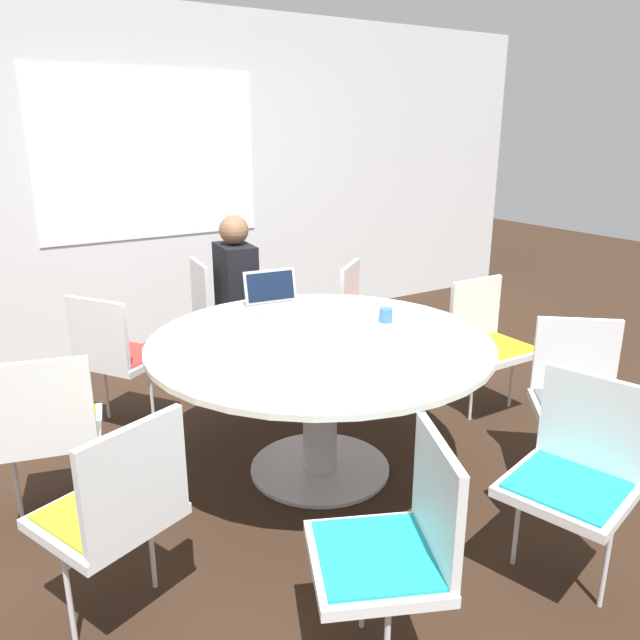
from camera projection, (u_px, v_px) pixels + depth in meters
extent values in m
plane|color=black|center=(320.00, 469.00, 3.39)|extent=(16.00, 16.00, 0.00)
cube|color=silver|center=(151.00, 181.00, 5.04)|extent=(8.00, 0.06, 2.70)
cube|color=white|center=(150.00, 156.00, 4.96)|extent=(1.80, 0.01, 1.30)
cylinder|color=#B7B7BC|center=(320.00, 467.00, 3.39)|extent=(0.75, 0.75, 0.02)
cylinder|color=#B7B7BC|center=(320.00, 407.00, 3.28)|extent=(0.18, 0.18, 0.70)
cylinder|color=silver|center=(320.00, 342.00, 3.17)|extent=(1.75, 1.75, 0.03)
cube|color=silver|center=(228.00, 315.00, 4.64)|extent=(0.47, 0.49, 0.04)
cube|color=olive|center=(227.00, 312.00, 4.63)|extent=(0.41, 0.43, 0.01)
cube|color=silver|center=(200.00, 289.00, 4.49)|extent=(0.08, 0.42, 0.40)
cylinder|color=silver|center=(222.00, 337.00, 4.86)|extent=(0.02, 0.02, 0.41)
cylinder|color=silver|center=(236.00, 351.00, 4.55)|extent=(0.02, 0.02, 0.41)
cube|color=silver|center=(125.00, 358.00, 3.78)|extent=(0.59, 0.60, 0.04)
cube|color=red|center=(125.00, 354.00, 3.77)|extent=(0.52, 0.53, 0.01)
cube|color=silver|center=(98.00, 333.00, 3.54)|extent=(0.25, 0.37, 0.40)
cylinder|color=silver|center=(106.00, 388.00, 3.92)|extent=(0.02, 0.02, 0.41)
cylinder|color=silver|center=(152.00, 398.00, 3.77)|extent=(0.02, 0.02, 0.41)
cube|color=silver|center=(52.00, 431.00, 2.88)|extent=(0.53, 0.52, 0.04)
cube|color=olive|center=(51.00, 426.00, 2.87)|extent=(0.47, 0.46, 0.01)
cube|color=silver|center=(41.00, 405.00, 2.64)|extent=(0.41, 0.14, 0.40)
cylinder|color=silver|center=(16.00, 481.00, 2.90)|extent=(0.02, 0.02, 0.41)
cylinder|color=silver|center=(98.00, 468.00, 3.00)|extent=(0.02, 0.02, 0.41)
cube|color=silver|center=(106.00, 516.00, 2.26)|extent=(0.56, 0.55, 0.04)
cube|color=olive|center=(106.00, 510.00, 2.25)|extent=(0.49, 0.48, 0.01)
cube|color=silver|center=(135.00, 480.00, 2.08)|extent=(0.40, 0.18, 0.40)
cylinder|color=silver|center=(69.00, 596.00, 2.19)|extent=(0.02, 0.02, 0.41)
cylinder|color=silver|center=(151.00, 543.00, 2.47)|extent=(0.02, 0.02, 0.41)
cube|color=silver|center=(375.00, 561.00, 2.03)|extent=(0.56, 0.57, 0.04)
cube|color=teal|center=(376.00, 554.00, 2.02)|extent=(0.50, 0.51, 0.01)
cube|color=silver|center=(437.00, 497.00, 1.99)|extent=(0.20, 0.39, 0.40)
cylinder|color=silver|center=(363.00, 580.00, 2.27)|extent=(0.02, 0.02, 0.41)
cube|color=silver|center=(566.00, 491.00, 2.41)|extent=(0.52, 0.53, 0.04)
cube|color=teal|center=(567.00, 485.00, 2.41)|extent=(0.46, 0.47, 0.01)
cube|color=silver|center=(593.00, 423.00, 2.48)|extent=(0.14, 0.41, 0.40)
cylinder|color=silver|center=(606.00, 561.00, 2.36)|extent=(0.02, 0.02, 0.41)
cylinder|color=silver|center=(517.00, 522.00, 2.60)|extent=(0.02, 0.02, 0.41)
cube|color=silver|center=(580.00, 411.00, 3.09)|extent=(0.61, 0.60, 0.04)
cube|color=#4C5156|center=(581.00, 406.00, 3.08)|extent=(0.53, 0.53, 0.01)
cube|color=silver|center=(576.00, 356.00, 3.20)|extent=(0.34, 0.29, 0.40)
cylinder|color=silver|center=(612.00, 454.00, 3.13)|extent=(0.02, 0.02, 0.41)
cylinder|color=silver|center=(538.00, 449.00, 3.18)|extent=(0.02, 0.02, 0.41)
cube|color=silver|center=(495.00, 350.00, 3.92)|extent=(0.44, 0.42, 0.04)
cube|color=gold|center=(496.00, 346.00, 3.91)|extent=(0.39, 0.37, 0.01)
cube|color=silver|center=(475.00, 309.00, 4.01)|extent=(0.42, 0.03, 0.40)
cylinder|color=silver|center=(512.00, 377.00, 4.08)|extent=(0.02, 0.02, 0.41)
cylinder|color=silver|center=(472.00, 389.00, 3.90)|extent=(0.02, 0.02, 0.41)
cube|color=silver|center=(376.00, 323.00, 4.44)|extent=(0.61, 0.60, 0.04)
cube|color=red|center=(376.00, 320.00, 4.43)|extent=(0.53, 0.53, 0.01)
cube|color=silver|center=(350.00, 291.00, 4.43)|extent=(0.34, 0.29, 0.40)
cylinder|color=silver|center=(380.00, 345.00, 4.67)|extent=(0.02, 0.02, 0.41)
cylinder|color=silver|center=(369.00, 362.00, 4.35)|extent=(0.02, 0.02, 0.41)
cylinder|color=black|center=(248.00, 345.00, 4.61)|extent=(0.10, 0.10, 0.45)
cylinder|color=black|center=(256.00, 353.00, 4.46)|extent=(0.10, 0.10, 0.45)
cube|color=black|center=(236.00, 284.00, 4.34)|extent=(0.26, 0.38, 0.55)
sphere|color=brown|center=(234.00, 230.00, 4.23)|extent=(0.20, 0.20, 0.20)
cube|color=#99999E|center=(278.00, 308.00, 3.66)|extent=(0.35, 0.28, 0.02)
cube|color=#99999E|center=(270.00, 286.00, 3.73)|extent=(0.33, 0.09, 0.20)
cube|color=black|center=(271.00, 286.00, 3.72)|extent=(0.29, 0.07, 0.17)
cylinder|color=#33669E|center=(386.00, 315.00, 3.42)|extent=(0.07, 0.07, 0.08)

